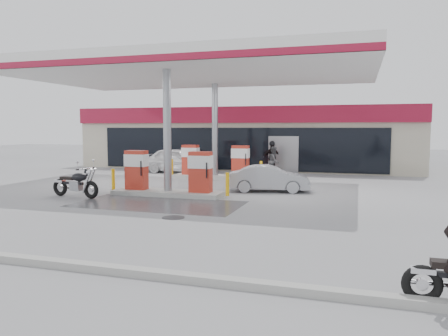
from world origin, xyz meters
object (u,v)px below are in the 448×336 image
(sedan_white, at_px, (178,160))
(parked_car_right, at_px, (312,162))
(pump_island_near, at_px, (168,178))
(attendant, at_px, (274,161))
(biker_walking, at_px, (272,158))
(parked_car_left, at_px, (181,158))
(hatchback_silver, at_px, (269,178))
(pump_island_far, at_px, (215,165))
(parked_motorcycle, at_px, (76,184))

(sedan_white, relative_size, parked_car_right, 1.19)
(pump_island_near, height_order, attendant, pump_island_near)
(biker_walking, bearing_deg, parked_car_left, 148.02)
(hatchback_silver, xyz_separation_m, parked_car_left, (-8.20, 9.80, 0.05))
(attendant, bearing_deg, biker_walking, 16.61)
(sedan_white, relative_size, parked_car_left, 1.06)
(parked_car_right, relative_size, biker_walking, 2.06)
(attendant, distance_m, biker_walking, 1.34)
(pump_island_near, xyz_separation_m, parked_car_left, (-4.50, 12.00, -0.10))
(pump_island_far, distance_m, sedan_white, 3.76)
(biker_walking, bearing_deg, parked_motorcycle, -130.02)
(parked_car_left, height_order, biker_walking, biker_walking)
(parked_motorcycle, xyz_separation_m, parked_car_left, (-1.31, 13.58, 0.09))
(pump_island_far, distance_m, parked_car_right, 7.50)
(pump_island_near, xyz_separation_m, hatchback_silver, (3.70, 2.20, -0.15))
(pump_island_near, xyz_separation_m, parked_car_right, (4.50, 12.00, -0.19))
(pump_island_far, distance_m, parked_motorcycle, 8.22)
(biker_walking, bearing_deg, pump_island_near, -117.52)
(parked_car_right, xyz_separation_m, biker_walking, (-2.17, -2.20, 0.39))
(hatchback_silver, xyz_separation_m, biker_walking, (-1.36, 7.60, 0.34))
(parked_car_right, bearing_deg, pump_island_near, 177.28)
(hatchback_silver, relative_size, parked_car_right, 0.91)
(sedan_white, bearing_deg, pump_island_near, -154.72)
(parked_motorcycle, height_order, hatchback_silver, parked_motorcycle)
(parked_motorcycle, bearing_deg, parked_car_left, 103.42)
(pump_island_far, height_order, biker_walking, biker_walking)
(pump_island_far, xyz_separation_m, parked_car_right, (4.50, 6.00, -0.19))
(parked_car_right, bearing_deg, parked_car_left, 107.84)
(sedan_white, xyz_separation_m, parked_car_right, (7.55, 3.80, -0.24))
(sedan_white, bearing_deg, attendant, -81.99)
(parked_car_left, bearing_deg, sedan_white, -155.98)
(pump_island_far, xyz_separation_m, biker_walking, (2.33, 3.80, 0.19))
(pump_island_far, relative_size, attendant, 3.13)
(parked_motorcycle, xyz_separation_m, hatchback_silver, (6.89, 3.78, 0.04))
(pump_island_far, height_order, attendant, pump_island_far)
(pump_island_near, xyz_separation_m, sedan_white, (-3.05, 8.20, 0.05))
(hatchback_silver, bearing_deg, parked_motorcycle, 107.89)
(sedan_white, xyz_separation_m, biker_walking, (5.38, 1.60, 0.15))
(attendant, bearing_deg, pump_island_near, 163.12)
(biker_walking, bearing_deg, sedan_white, -177.58)
(attendant, relative_size, parked_car_left, 0.39)
(pump_island_far, bearing_deg, parked_car_right, 53.13)
(pump_island_near, bearing_deg, pump_island_far, 90.00)
(attendant, bearing_deg, hatchback_silver, -170.31)
(parked_motorcycle, distance_m, parked_car_right, 15.60)
(sedan_white, relative_size, biker_walking, 2.46)
(pump_island_far, bearing_deg, parked_car_left, 126.87)
(parked_car_right, height_order, biker_walking, biker_walking)
(pump_island_near, distance_m, pump_island_far, 6.00)
(attendant, bearing_deg, pump_island_far, 133.70)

